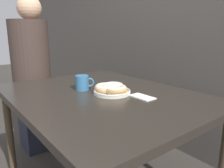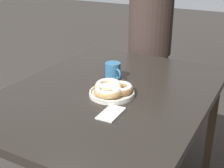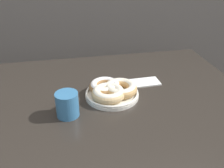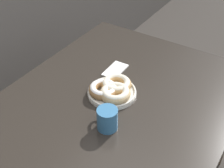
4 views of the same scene
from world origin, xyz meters
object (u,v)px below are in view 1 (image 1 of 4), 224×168
person_figure (31,74)px  donut_plate (112,89)px  coffee_mug (83,83)px  napkin (142,97)px  dining_table (102,103)px

person_figure → donut_plate: bearing=11.2°
person_figure → coffee_mug: bearing=6.8°
coffee_mug → donut_plate: bearing=27.1°
donut_plate → person_figure: (-0.93, -0.18, -0.03)m
coffee_mug → person_figure: (-0.75, -0.09, -0.05)m
person_figure → napkin: size_ratio=9.40×
dining_table → donut_plate: size_ratio=5.16×
dining_table → coffee_mug: size_ratio=11.24×
donut_plate → person_figure: bearing=-168.8°
dining_table → person_figure: person_figure is taller
donut_plate → coffee_mug: (-0.18, -0.09, 0.02)m
dining_table → person_figure: size_ratio=0.93×
donut_plate → coffee_mug: size_ratio=2.18×
napkin → person_figure: bearing=-166.1°
donut_plate → dining_table: bearing=-139.7°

